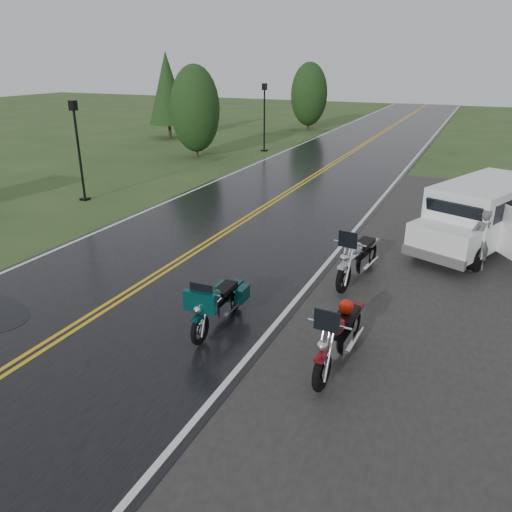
% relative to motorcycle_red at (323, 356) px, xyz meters
% --- Properties ---
extents(ground, '(120.00, 120.00, 0.00)m').
position_rel_motorcycle_red_xyz_m(ground, '(-5.36, 0.98, -0.71)').
color(ground, '#2D471E').
rests_on(ground, ground).
extents(road, '(8.00, 100.00, 0.04)m').
position_rel_motorcycle_red_xyz_m(road, '(-5.36, 10.98, -0.69)').
color(road, black).
rests_on(road, ground).
extents(motorcycle_red, '(0.98, 2.44, 1.42)m').
position_rel_motorcycle_red_xyz_m(motorcycle_red, '(0.00, 0.00, 0.00)').
color(motorcycle_red, '#630B12').
rests_on(motorcycle_red, ground).
extents(motorcycle_teal, '(0.82, 2.14, 1.26)m').
position_rel_motorcycle_red_xyz_m(motorcycle_teal, '(-2.60, 0.43, -0.08)').
color(motorcycle_teal, '#043635').
rests_on(motorcycle_teal, ground).
extents(motorcycle_silver, '(1.21, 2.61, 1.49)m').
position_rel_motorcycle_red_xyz_m(motorcycle_silver, '(-0.66, 3.83, 0.03)').
color(motorcycle_silver, '#95999C').
rests_on(motorcycle_silver, ground).
extents(van_white, '(3.78, 5.51, 2.03)m').
position_rel_motorcycle_red_xyz_m(van_white, '(0.71, 7.26, 0.30)').
color(van_white, white).
rests_on(van_white, ground).
extents(person_at_van, '(0.74, 0.71, 1.70)m').
position_rel_motorcycle_red_xyz_m(person_at_van, '(2.18, 6.71, 0.14)').
color(person_at_van, '#515256').
rests_on(person_at_van, ground).
extents(lamp_post_near_left, '(0.33, 0.33, 3.89)m').
position_rel_motorcycle_red_xyz_m(lamp_post_near_left, '(-12.41, 8.05, 1.23)').
color(lamp_post_near_left, black).
rests_on(lamp_post_near_left, ground).
extents(lamp_post_far_left, '(0.34, 0.34, 4.00)m').
position_rel_motorcycle_red_xyz_m(lamp_post_far_left, '(-10.41, 21.52, 1.29)').
color(lamp_post_far_left, black).
rests_on(lamp_post_far_left, ground).
extents(tree_left_mid, '(2.77, 2.77, 4.33)m').
position_rel_motorcycle_red_xyz_m(tree_left_mid, '(-13.16, 18.12, 1.45)').
color(tree_left_mid, '#1E3D19').
rests_on(tree_left_mid, ground).
extents(tree_left_far, '(2.84, 2.84, 4.37)m').
position_rel_motorcycle_red_xyz_m(tree_left_far, '(-11.23, 32.20, 1.47)').
color(tree_left_far, '#1E3D19').
rests_on(tree_left_far, ground).
extents(pine_left_far, '(2.72, 2.72, 5.67)m').
position_rel_motorcycle_red_xyz_m(pine_left_far, '(-18.74, 23.75, 2.13)').
color(pine_left_far, '#1E3D19').
rests_on(pine_left_far, ground).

